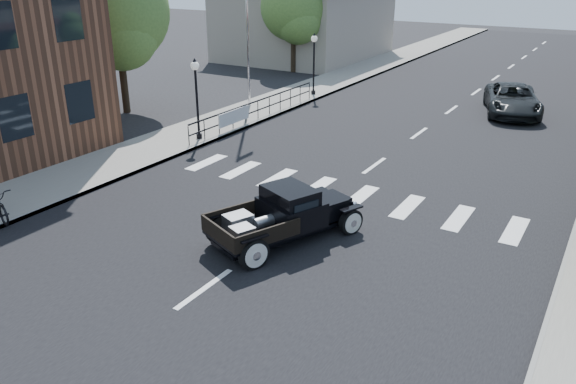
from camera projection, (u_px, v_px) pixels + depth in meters
The scene contains 13 objects.
ground at pixel (273, 239), 15.50m from camera, with size 120.00×120.00×0.00m, color black.
road at pixel (440, 119), 27.34m from camera, with size 14.00×80.00×0.02m, color black.
road_markings at pixel (403, 145), 23.39m from camera, with size 12.00×60.00×0.06m, color silver, non-canonical shape.
sidewalk_left at pixel (291, 97), 31.40m from camera, with size 3.00×80.00×0.15m, color gray.
low_building_left at pixel (305, 25), 43.86m from camera, with size 10.00×12.00×5.00m, color gray.
railing at pixel (258, 108), 26.65m from camera, with size 0.08×10.00×1.00m, color black, non-canonical shape.
banner at pixel (234, 122), 25.11m from camera, with size 0.04×2.20×0.60m, color silver, non-canonical shape.
lamp_post_b at pixel (197, 99), 23.19m from camera, with size 0.36×0.36×3.35m, color black, non-canonical shape.
lamp_post_c at pixel (314, 64), 31.09m from camera, with size 0.36×0.36×3.35m, color black, non-canonical shape.
big_tree_near at pixel (119, 37), 27.13m from camera, with size 5.07×5.07×7.44m, color #45672C, non-canonical shape.
big_tree_far at pixel (293, 23), 37.64m from camera, with size 4.42×4.42×6.48m, color #45672C, non-canonical shape.
hotrod_pickup at pixel (284, 214), 15.18m from camera, with size 2.06×4.41×1.53m, color black, non-canonical shape.
second_car at pixel (512, 100), 27.89m from camera, with size 2.41×5.22×1.45m, color black.
Camera 1 is at (7.54, -11.60, 7.12)m, focal length 35.00 mm.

